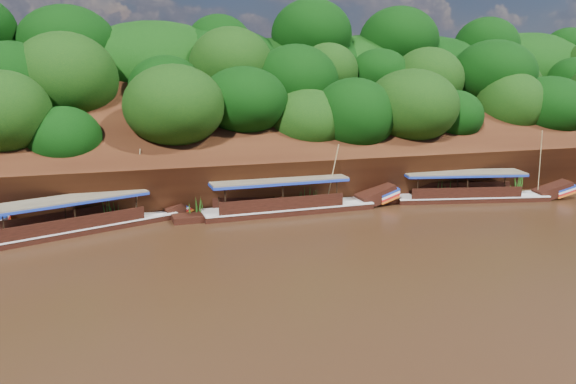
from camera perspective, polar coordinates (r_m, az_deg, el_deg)
name	(u,v)px	position (r m, az deg, el deg)	size (l,w,h in m)	color
ground	(338,247)	(33.18, 5.09, -5.55)	(160.00, 160.00, 0.00)	black
riverbank	(249,157)	(53.91, -4.02, 3.59)	(120.00, 30.06, 19.40)	black
boat_0	(480,194)	(46.71, 18.93, -0.18)	(14.35, 4.71, 6.05)	black
boat_1	(298,204)	(40.73, 1.07, -1.21)	(14.96, 2.97, 5.43)	black
boat_2	(95,222)	(38.44, -19.01, -2.85)	(14.30, 7.07, 5.34)	black
reeds	(247,200)	(40.54, -4.15, -0.86)	(50.57, 2.52, 2.00)	#225816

